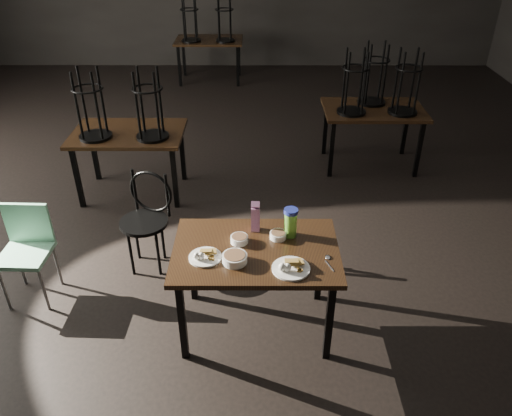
{
  "coord_description": "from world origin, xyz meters",
  "views": [
    {
      "loc": [
        0.33,
        -4.17,
        2.9
      ],
      "look_at": [
        0.32,
        -0.89,
        0.85
      ],
      "focal_mm": 35.0,
      "sensor_mm": 36.0,
      "label": 1
    }
  ],
  "objects_px": {
    "main_table": "(256,258)",
    "bentwood_chair": "(147,213)",
    "juice_carton": "(255,217)",
    "school_chair": "(27,245)",
    "water_bottle": "(291,222)"
  },
  "relations": [
    {
      "from": "main_table",
      "to": "bentwood_chair",
      "type": "xyz_separation_m",
      "value": [
        -0.97,
        0.82,
        -0.14
      ]
    },
    {
      "from": "juice_carton",
      "to": "bentwood_chair",
      "type": "bearing_deg",
      "value": 149.13
    },
    {
      "from": "juice_carton",
      "to": "school_chair",
      "type": "xyz_separation_m",
      "value": [
        -1.87,
        0.15,
        -0.37
      ]
    },
    {
      "from": "juice_carton",
      "to": "water_bottle",
      "type": "bearing_deg",
      "value": -15.95
    },
    {
      "from": "main_table",
      "to": "juice_carton",
      "type": "xyz_separation_m",
      "value": [
        -0.0,
        0.25,
        0.2
      ]
    },
    {
      "from": "bentwood_chair",
      "to": "water_bottle",
      "type": "bearing_deg",
      "value": -10.9
    },
    {
      "from": "main_table",
      "to": "bentwood_chair",
      "type": "relative_size",
      "value": 1.34
    },
    {
      "from": "juice_carton",
      "to": "water_bottle",
      "type": "height_order",
      "value": "juice_carton"
    },
    {
      "from": "main_table",
      "to": "juice_carton",
      "type": "relative_size",
      "value": 4.75
    },
    {
      "from": "water_bottle",
      "to": "bentwood_chair",
      "type": "height_order",
      "value": "water_bottle"
    },
    {
      "from": "juice_carton",
      "to": "school_chair",
      "type": "distance_m",
      "value": 1.91
    },
    {
      "from": "juice_carton",
      "to": "water_bottle",
      "type": "xyz_separation_m",
      "value": [
        0.26,
        -0.07,
        0.0
      ]
    },
    {
      "from": "main_table",
      "to": "water_bottle",
      "type": "relative_size",
      "value": 5.22
    },
    {
      "from": "main_table",
      "to": "water_bottle",
      "type": "height_order",
      "value": "water_bottle"
    },
    {
      "from": "school_chair",
      "to": "juice_carton",
      "type": "bearing_deg",
      "value": -2.73
    }
  ]
}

